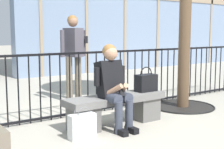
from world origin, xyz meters
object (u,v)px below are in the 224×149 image
Objects in this scene: seated_person_with_phone at (113,84)px; handbag_on_bench at (146,82)px; stone_bench at (116,107)px; shopping_bag at (82,126)px; bystander_further_back at (73,51)px.

handbag_on_bench is at bearing 9.37° from seated_person_with_phone.
seated_person_with_phone is 3.10× the size of handbag_on_bench.
stone_bench is 0.78m from shopping_bag.
bystander_further_back is (0.43, 1.97, 0.35)m from seated_person_with_phone.
stone_bench is 0.66m from handbag_on_bench.
shopping_bag is (-0.59, -0.13, -0.48)m from seated_person_with_phone.
bystander_further_back is at bearing 80.92° from stone_bench.
seated_person_with_phone reaches higher than handbag_on_bench.
seated_person_with_phone is at bearing 12.19° from shopping_bag.
bystander_further_back reaches higher than stone_bench.
stone_bench is 0.42m from seated_person_with_phone.
bystander_further_back is (1.02, 2.10, 0.83)m from shopping_bag.
stone_bench is 0.94× the size of bystander_further_back.
shopping_bag is at bearing -116.03° from bystander_further_back.
seated_person_with_phone reaches higher than shopping_bag.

